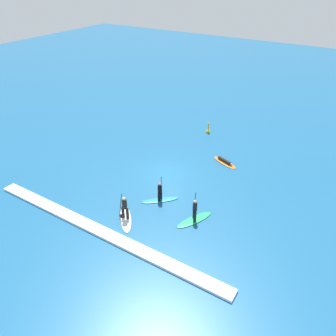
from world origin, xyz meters
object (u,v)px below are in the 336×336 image
surfer_on_orange_board (225,162)px  marker_buoy (208,131)px  surfer_on_white_board (125,213)px  surfer_on_green_board (194,216)px  surfer_on_blue_board (160,196)px

surfer_on_orange_board → marker_buoy: size_ratio=2.23×
surfer_on_white_board → surfer_on_green_board: (4.23, 2.45, -0.09)m
surfer_on_orange_board → marker_buoy: bearing=151.6°
surfer_on_orange_board → marker_buoy: marker_buoy is taller
surfer_on_green_board → marker_buoy: bearing=46.9°
surfer_on_blue_board → surfer_on_white_board: 3.22m
surfer_on_orange_board → surfer_on_blue_board: bearing=-82.4°
surfer_on_white_board → marker_buoy: bearing=-37.6°
surfer_on_blue_board → marker_buoy: size_ratio=2.06×
surfer_on_blue_board → marker_buoy: surfer_on_blue_board is taller
surfer_on_blue_board → surfer_on_orange_board: size_ratio=0.93×
surfer_on_blue_board → surfer_on_green_board: (3.31, -0.64, -0.04)m
surfer_on_orange_board → surfer_on_green_board: surfer_on_green_board is taller
surfer_on_green_board → marker_buoy: 14.42m
surfer_on_blue_board → surfer_on_orange_board: bearing=31.9°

